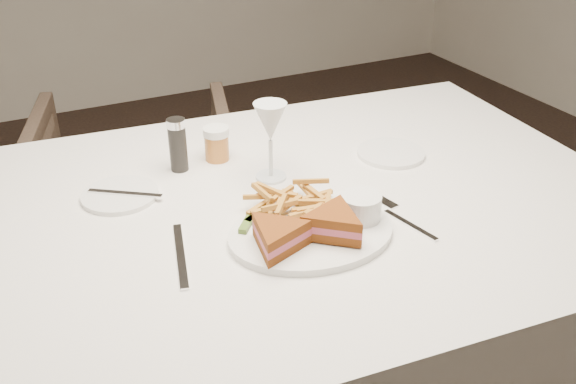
% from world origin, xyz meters
% --- Properties ---
extents(table, '(1.58, 1.12, 0.75)m').
position_xyz_m(table, '(0.01, -0.15, 0.38)').
color(table, silver).
rests_on(table, ground).
extents(chair_far, '(0.81, 0.78, 0.68)m').
position_xyz_m(chair_far, '(-0.09, 0.78, 0.34)').
color(chair_far, '#47372C').
rests_on(chair_far, ground).
extents(table_setting, '(0.78, 0.63, 0.18)m').
position_xyz_m(table_setting, '(0.01, -0.21, 0.79)').
color(table_setting, white).
rests_on(table_setting, table).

